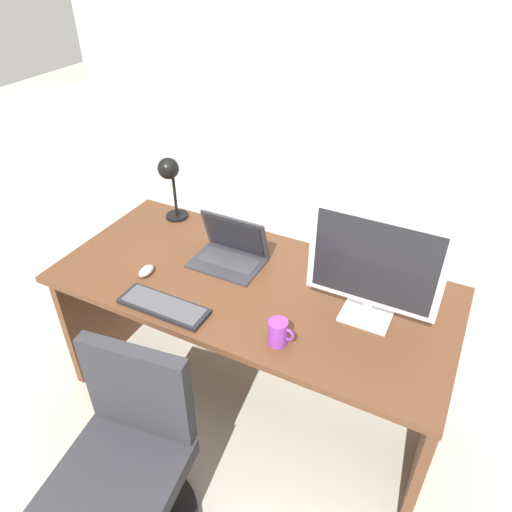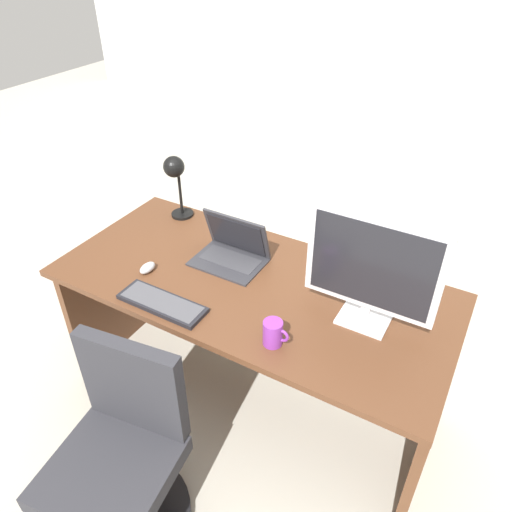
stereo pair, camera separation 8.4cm
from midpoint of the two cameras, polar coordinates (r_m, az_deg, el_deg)
ground at (r=3.74m, az=11.84°, el=0.19°), size 12.00×12.00×0.00m
back_wall at (r=5.73m, az=23.79°, el=25.65°), size 10.00×0.10×2.80m
desk at (r=2.35m, az=1.21°, el=-6.78°), size 1.80×0.83×0.76m
monitor at (r=1.87m, az=14.88°, el=-1.27°), size 0.52×0.16×0.49m
laptop at (r=2.28m, az=-1.66°, el=1.15°), size 0.33×0.24×0.22m
keyboard at (r=2.07m, az=-9.91°, el=-5.54°), size 0.39×0.13×0.02m
mouse at (r=2.27m, az=-11.69°, el=-1.39°), size 0.05×0.09×0.04m
desk_lamp at (r=2.55m, az=-8.59°, el=9.51°), size 0.12×0.14×0.36m
coffee_mug at (r=1.85m, az=3.37°, el=-9.12°), size 0.11×0.08×0.11m
office_chair at (r=2.13m, az=-14.49°, el=-22.74°), size 0.56×0.56×0.84m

